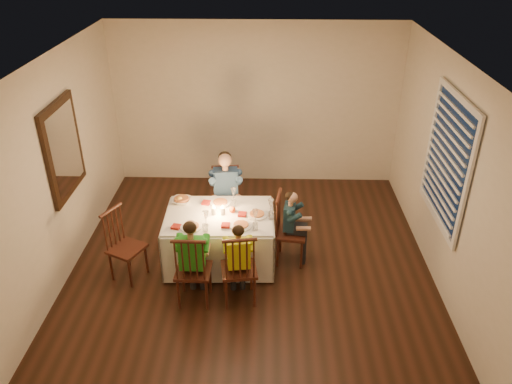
{
  "coord_description": "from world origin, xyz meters",
  "views": [
    {
      "loc": [
        0.2,
        -5.03,
        3.9
      ],
      "look_at": [
        0.06,
        0.15,
        1.04
      ],
      "focal_mm": 35.0,
      "sensor_mm": 36.0,
      "label": 1
    }
  ],
  "objects_px": {
    "chair_extra": "(131,276)",
    "child_yellow": "(239,299)",
    "chair_near_left": "(196,300)",
    "adult": "(227,231)",
    "chair_end": "(290,260)",
    "chair_adult": "(227,231)",
    "serving_bowl": "(182,201)",
    "child_teal": "(290,260)",
    "child_green": "(196,300)",
    "dining_table": "(220,228)",
    "chair_near_right": "(239,299)"
  },
  "relations": [
    {
      "from": "child_green",
      "to": "child_yellow",
      "type": "distance_m",
      "value": 0.51
    },
    {
      "from": "chair_extra",
      "to": "chair_end",
      "type": "bearing_deg",
      "value": -52.8
    },
    {
      "from": "dining_table",
      "to": "chair_end",
      "type": "bearing_deg",
      "value": 1.23
    },
    {
      "from": "dining_table",
      "to": "chair_end",
      "type": "xyz_separation_m",
      "value": [
        0.9,
        0.04,
        -0.5
      ]
    },
    {
      "from": "chair_adult",
      "to": "dining_table",
      "type": "bearing_deg",
      "value": -98.38
    },
    {
      "from": "chair_near_right",
      "to": "chair_end",
      "type": "relative_size",
      "value": 1.0
    },
    {
      "from": "dining_table",
      "to": "serving_bowl",
      "type": "relative_size",
      "value": 5.82
    },
    {
      "from": "chair_near_right",
      "to": "child_yellow",
      "type": "xyz_separation_m",
      "value": [
        -0.0,
        0.0,
        0.0
      ]
    },
    {
      "from": "chair_adult",
      "to": "chair_near_left",
      "type": "distance_m",
      "value": 1.48
    },
    {
      "from": "chair_near_left",
      "to": "adult",
      "type": "bearing_deg",
      "value": -98.78
    },
    {
      "from": "chair_extra",
      "to": "serving_bowl",
      "type": "distance_m",
      "value": 1.12
    },
    {
      "from": "chair_end",
      "to": "chair_extra",
      "type": "bearing_deg",
      "value": 108.41
    },
    {
      "from": "chair_near_left",
      "to": "adult",
      "type": "distance_m",
      "value": 1.48
    },
    {
      "from": "chair_near_left",
      "to": "chair_end",
      "type": "distance_m",
      "value": 1.38
    },
    {
      "from": "chair_adult",
      "to": "chair_near_right",
      "type": "height_order",
      "value": "same"
    },
    {
      "from": "chair_extra",
      "to": "child_yellow",
      "type": "relative_size",
      "value": 0.9
    },
    {
      "from": "child_teal",
      "to": "child_green",
      "type": "bearing_deg",
      "value": 133.1
    },
    {
      "from": "chair_near_right",
      "to": "child_teal",
      "type": "xyz_separation_m",
      "value": [
        0.62,
        0.77,
        0.0
      ]
    },
    {
      "from": "dining_table",
      "to": "chair_near_right",
      "type": "bearing_deg",
      "value": -70.5
    },
    {
      "from": "dining_table",
      "to": "child_yellow",
      "type": "height_order",
      "value": "dining_table"
    },
    {
      "from": "dining_table",
      "to": "adult",
      "type": "relative_size",
      "value": 1.14
    },
    {
      "from": "child_yellow",
      "to": "chair_near_left",
      "type": "bearing_deg",
      "value": -4.75
    },
    {
      "from": "chair_extra",
      "to": "child_teal",
      "type": "height_order",
      "value": "child_teal"
    },
    {
      "from": "chair_extra",
      "to": "child_yellow",
      "type": "bearing_deg",
      "value": -79.47
    },
    {
      "from": "dining_table",
      "to": "chair_near_left",
      "type": "distance_m",
      "value": 0.94
    },
    {
      "from": "adult",
      "to": "serving_bowl",
      "type": "xyz_separation_m",
      "value": [
        -0.53,
        -0.42,
        0.73
      ]
    },
    {
      "from": "dining_table",
      "to": "child_yellow",
      "type": "xyz_separation_m",
      "value": [
        0.28,
        -0.73,
        -0.5
      ]
    },
    {
      "from": "chair_near_left",
      "to": "child_yellow",
      "type": "height_order",
      "value": "child_yellow"
    },
    {
      "from": "chair_end",
      "to": "child_teal",
      "type": "relative_size",
      "value": 0.95
    },
    {
      "from": "chair_adult",
      "to": "chair_near_right",
      "type": "distance_m",
      "value": 1.45
    },
    {
      "from": "chair_end",
      "to": "child_teal",
      "type": "bearing_deg",
      "value": 0.0
    },
    {
      "from": "chair_near_left",
      "to": "adult",
      "type": "relative_size",
      "value": 0.79
    },
    {
      "from": "chair_adult",
      "to": "chair_near_left",
      "type": "relative_size",
      "value": 1.0
    },
    {
      "from": "chair_end",
      "to": "chair_adult",
      "type": "bearing_deg",
      "value": 60.4
    },
    {
      "from": "adult",
      "to": "child_yellow",
      "type": "height_order",
      "value": "adult"
    },
    {
      "from": "chair_near_right",
      "to": "adult",
      "type": "distance_m",
      "value": 1.45
    },
    {
      "from": "chair_near_left",
      "to": "child_yellow",
      "type": "xyz_separation_m",
      "value": [
        0.51,
        0.04,
        0.0
      ]
    },
    {
      "from": "dining_table",
      "to": "chair_adult",
      "type": "bearing_deg",
      "value": 86.06
    },
    {
      "from": "dining_table",
      "to": "child_green",
      "type": "distance_m",
      "value": 0.94
    },
    {
      "from": "chair_end",
      "to": "child_green",
      "type": "relative_size",
      "value": 0.88
    },
    {
      "from": "chair_end",
      "to": "dining_table",
      "type": "bearing_deg",
      "value": 100.28
    },
    {
      "from": "chair_adult",
      "to": "adult",
      "type": "height_order",
      "value": "adult"
    },
    {
      "from": "chair_near_left",
      "to": "chair_extra",
      "type": "distance_m",
      "value": 0.96
    },
    {
      "from": "child_green",
      "to": "child_teal",
      "type": "xyz_separation_m",
      "value": [
        1.12,
        0.81,
        0.0
      ]
    },
    {
      "from": "dining_table",
      "to": "chair_extra",
      "type": "relative_size",
      "value": 1.48
    },
    {
      "from": "chair_near_right",
      "to": "child_green",
      "type": "bearing_deg",
      "value": -4.75
    },
    {
      "from": "chair_end",
      "to": "child_yellow",
      "type": "xyz_separation_m",
      "value": [
        -0.62,
        -0.77,
        0.0
      ]
    },
    {
      "from": "child_yellow",
      "to": "serving_bowl",
      "type": "xyz_separation_m",
      "value": [
        -0.78,
        1.01,
        0.73
      ]
    },
    {
      "from": "chair_near_right",
      "to": "child_yellow",
      "type": "height_order",
      "value": "child_yellow"
    },
    {
      "from": "chair_near_left",
      "to": "child_teal",
      "type": "xyz_separation_m",
      "value": [
        1.12,
        0.81,
        0.0
      ]
    }
  ]
}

